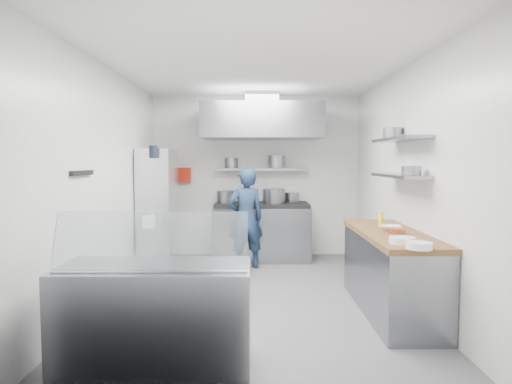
{
  "coord_description": "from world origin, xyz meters",
  "views": [
    {
      "loc": [
        -0.01,
        -5.54,
        1.68
      ],
      "look_at": [
        0.0,
        0.6,
        1.25
      ],
      "focal_mm": 32.0,
      "sensor_mm": 36.0,
      "label": 1
    }
  ],
  "objects_px": {
    "wire_rack": "(158,208)",
    "display_case": "(156,318)",
    "gas_range": "(262,233)",
    "chef": "(246,218)"
  },
  "relations": [
    {
      "from": "gas_range",
      "to": "chef",
      "type": "xyz_separation_m",
      "value": [
        -0.26,
        -0.65,
        0.33
      ]
    },
    {
      "from": "chef",
      "to": "display_case",
      "type": "bearing_deg",
      "value": 60.85
    },
    {
      "from": "chef",
      "to": "wire_rack",
      "type": "distance_m",
      "value": 1.39
    },
    {
      "from": "gas_range",
      "to": "chef",
      "type": "distance_m",
      "value": 0.77
    },
    {
      "from": "gas_range",
      "to": "display_case",
      "type": "relative_size",
      "value": 1.07
    },
    {
      "from": "wire_rack",
      "to": "display_case",
      "type": "height_order",
      "value": "wire_rack"
    },
    {
      "from": "gas_range",
      "to": "display_case",
      "type": "bearing_deg",
      "value": -102.42
    },
    {
      "from": "gas_range",
      "to": "display_case",
      "type": "height_order",
      "value": "gas_range"
    },
    {
      "from": "chef",
      "to": "display_case",
      "type": "height_order",
      "value": "chef"
    },
    {
      "from": "wire_rack",
      "to": "display_case",
      "type": "xyz_separation_m",
      "value": [
        0.73,
        -3.57,
        -0.5
      ]
    }
  ]
}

